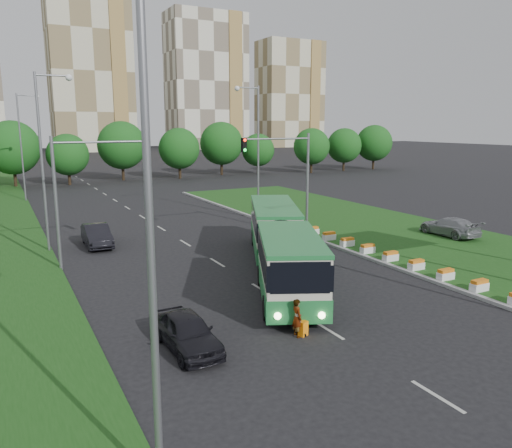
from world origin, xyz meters
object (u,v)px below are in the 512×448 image
traffic_mast_median (290,169)px  traffic_mast_left (83,180)px  articulated_bus (274,243)px  car_median (449,226)px  car_left_far (97,235)px  car_left_near (187,332)px  pedestrian (297,318)px  shopping_trolley (303,328)px

traffic_mast_median → traffic_mast_left: same height
articulated_bus → traffic_mast_median: bearing=78.4°
car_median → articulated_bus: bearing=6.3°
traffic_mast_median → car_median: bearing=-27.5°
articulated_bus → car_left_far: size_ratio=3.75×
car_left_near → car_median: bearing=19.0°
traffic_mast_left → car_left_far: 6.95m
car_left_far → pedestrian: pedestrian is taller
pedestrian → shopping_trolley: size_ratio=2.57×
car_left_near → pedestrian: size_ratio=2.61×
traffic_mast_left → shopping_trolley: (6.10, -14.98, -5.04)m
articulated_bus → shopping_trolley: (-3.41, -8.41, -1.50)m
traffic_mast_left → car_left_near: traffic_mast_left is taller
car_left_near → car_median: car_median is taller
pedestrian → articulated_bus: bearing=-18.4°
traffic_mast_median → car_median: size_ratio=1.60×
traffic_mast_median → car_left_near: traffic_mast_median is taller
shopping_trolley → pedestrian: bearing=147.5°
car_left_near → traffic_mast_left: bearing=94.4°
car_median → traffic_mast_left: bearing=-10.2°
traffic_mast_median → pedestrian: bearing=-120.3°
traffic_mast_left → pedestrian: bearing=-68.6°
traffic_mast_median → articulated_bus: traffic_mast_median is taller
car_median → shopping_trolley: 22.57m
articulated_bus → traffic_mast_left: bearing=170.4°
articulated_bus → car_left_near: articulated_bus is taller
shopping_trolley → traffic_mast_left: bearing=91.2°
traffic_mast_left → car_left_near: size_ratio=1.88×
traffic_mast_left → shopping_trolley: bearing=-67.9°
traffic_mast_left → articulated_bus: size_ratio=0.45×
car_left_far → pedestrian: bearing=-76.2°
car_median → shopping_trolley: (-20.11, -10.23, -0.56)m
traffic_mast_median → traffic_mast_left: bearing=-176.2°
traffic_mast_median → car_left_far: size_ratio=1.67×
car_left_near → car_left_far: size_ratio=0.89×
traffic_mast_left → pedestrian: 16.66m
traffic_mast_left → car_median: size_ratio=1.60×
articulated_bus → car_left_near: 11.03m
car_left_near → car_median: 26.46m
articulated_bus → shopping_trolley: articulated_bus is taller
articulated_bus → car_median: (16.70, 1.83, -0.93)m
traffic_mast_median → car_median: traffic_mast_median is taller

